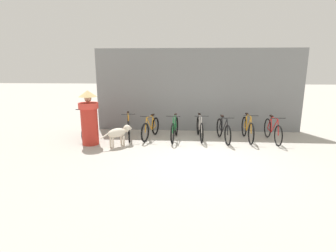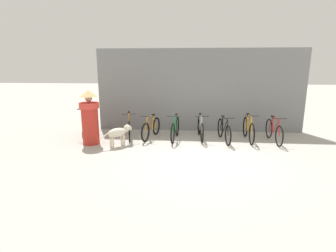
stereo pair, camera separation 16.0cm
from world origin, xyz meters
name	(u,v)px [view 1 (the left image)]	position (x,y,z in m)	size (l,w,h in m)	color
ground_plane	(202,159)	(0.00, 0.00, 0.00)	(60.00, 60.00, 0.00)	#ADA89E
shop_wall_back	(198,90)	(0.00, 3.25, 1.54)	(7.75, 0.20, 3.09)	slate
bicycle_0	(129,127)	(-2.42, 1.93, 0.38)	(0.54, 1.72, 0.92)	black
bicycle_1	(151,129)	(-1.66, 1.96, 0.34)	(0.53, 1.59, 0.84)	black
bicycle_2	(175,129)	(-0.82, 1.86, 0.36)	(0.46, 1.69, 0.88)	black
bicycle_3	(200,128)	(0.04, 2.03, 0.36)	(0.46, 1.72, 0.87)	black
bicycle_4	(223,130)	(0.81, 1.79, 0.35)	(0.46, 1.68, 0.86)	black
bicycle_5	(247,129)	(1.63, 1.93, 0.38)	(0.46, 1.72, 0.92)	black
bicycle_6	(273,131)	(2.42, 1.83, 0.36)	(0.46, 1.70, 0.87)	black
motorcycle	(88,125)	(-3.88, 2.01, 0.41)	(0.58, 1.91, 1.05)	black
stray_dog	(119,133)	(-2.51, 0.97, 0.44)	(0.83, 0.85, 0.64)	beige
person_in_robes	(89,117)	(-3.48, 1.11, 0.88)	(0.85, 0.85, 1.72)	#B72D23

